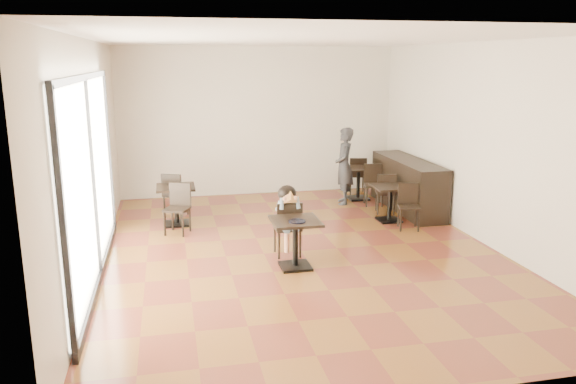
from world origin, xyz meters
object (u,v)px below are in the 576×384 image
object	(u,v)px
cafe_table_back	(358,183)
chair_mid_a	(385,193)
child_chair	(287,228)
chair_mid_b	(409,207)
child	(287,221)
adult_patron	(344,166)
child_table	(295,244)
chair_left_a	(176,195)
cafe_table_left	(176,205)
cafe_table_mid	(390,204)
chair_left_b	(177,209)
chair_back_b	(374,185)
chair_back_a	(357,175)

from	to	relation	value
cafe_table_back	chair_mid_a	xyz separation A→B (m)	(0.15, -1.17, 0.05)
child_chair	chair_mid_b	distance (m)	2.51
chair_mid_a	child	bearing A→B (deg)	54.44
adult_patron	chair_mid_a	xyz separation A→B (m)	(0.57, -0.87, -0.39)
child_table	chair_mid_a	distance (m)	3.45
child	chair_left_a	xyz separation A→B (m)	(-1.62, 2.55, -0.11)
child	cafe_table_left	xyz separation A→B (m)	(-1.62, 2.00, -0.18)
cafe_table_mid	chair_left_a	size ratio (longest dim) A/B	0.78
child_table	adult_patron	size ratio (longest dim) A/B	0.45
cafe_table_left	cafe_table_back	bearing A→B (deg)	16.44
child_table	chair_left_a	bearing A→B (deg)	117.55
chair_left_b	chair_mid_a	bearing A→B (deg)	31.31
adult_patron	chair_mid_b	size ratio (longest dim) A/B	1.98
chair_left_b	chair_left_a	bearing A→B (deg)	113.98
chair_back_b	cafe_table_mid	bearing A→B (deg)	-84.40
child	chair_back_a	size ratio (longest dim) A/B	1.30
cafe_table_mid	chair_left_b	bearing A→B (deg)	179.43
child_chair	chair_left_b	bearing A→B (deg)	-41.86
cafe_table_left	chair_mid_a	xyz separation A→B (m)	(3.98, -0.04, 0.04)
child_chair	adult_patron	distance (m)	3.37
cafe_table_mid	cafe_table_left	size ratio (longest dim) A/B	0.93
child_table	chair_mid_a	bearing A→B (deg)	46.74
chair_mid_b	chair_left_b	xyz separation A→B (m)	(-3.98, 0.59, 0.03)
cafe_table_left	chair_back_a	distance (m)	4.29
child	chair_left_b	bearing A→B (deg)	138.14
chair_left_a	chair_left_b	bearing A→B (deg)	113.98
chair_mid_b	chair_left_b	bearing A→B (deg)	-173.66
adult_patron	child	bearing A→B (deg)	-20.57
child	chair_left_a	size ratio (longest dim) A/B	1.26
cafe_table_left	chair_mid_a	distance (m)	3.98
child	adult_patron	xyz separation A→B (m)	(1.80, 2.83, 0.25)
chair_mid_b	chair_back_b	world-z (taller)	chair_back_b
chair_left_a	adult_patron	bearing A→B (deg)	-151.31
child_table	chair_left_a	distance (m)	3.50
adult_patron	child_chair	bearing A→B (deg)	-20.57
chair_mid_a	cafe_table_back	bearing A→B (deg)	-68.11
child_table	chair_mid_a	world-z (taller)	chair_mid_a
child_chair	cafe_table_back	world-z (taller)	child_chair
cafe_table_mid	chair_mid_a	size ratio (longest dim) A/B	0.83
cafe_table_left	child_table	bearing A→B (deg)	-57.61
chair_back_a	chair_mid_b	bearing A→B (deg)	101.97
child_chair	child	xyz separation A→B (m)	(0.00, -0.00, 0.11)
cafe_table_mid	chair_mid_b	distance (m)	0.57
cafe_table_back	chair_back_a	bearing A→B (deg)	74.05
chair_mid_a	chair_back_b	xyz separation A→B (m)	(-0.01, 0.62, 0.02)
cafe_table_back	chair_back_a	xyz separation A→B (m)	(0.14, 0.49, 0.07)
cafe_table_back	chair_left_b	xyz separation A→B (m)	(-3.83, -1.68, 0.08)
child_table	child_chair	world-z (taller)	child_chair
chair_back_a	cafe_table_back	bearing A→B (deg)	85.88
chair_mid_a	chair_back_a	xyz separation A→B (m)	(-0.01, 1.66, 0.02)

